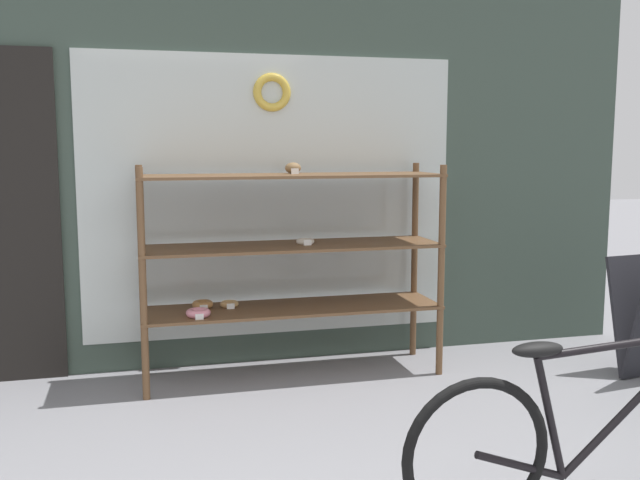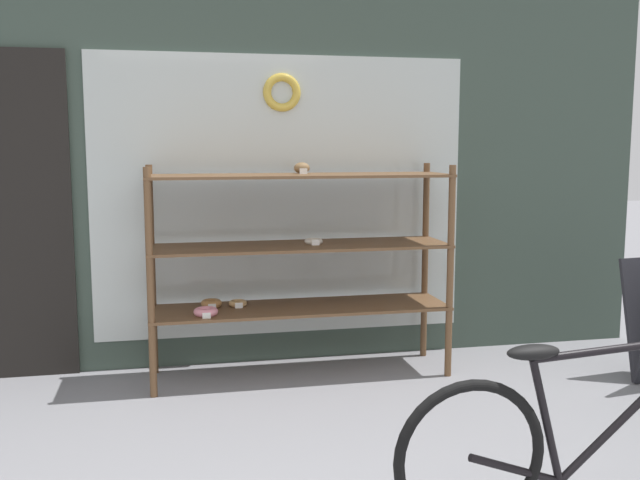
{
  "view_description": "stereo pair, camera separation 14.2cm",
  "coord_description": "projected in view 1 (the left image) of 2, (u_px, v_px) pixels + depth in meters",
  "views": [
    {
      "loc": [
        -0.7,
        -1.87,
        1.51
      ],
      "look_at": [
        0.13,
        1.34,
        1.06
      ],
      "focal_mm": 40.0,
      "sensor_mm": 36.0,
      "label": 1
    },
    {
      "loc": [
        -0.56,
        -1.9,
        1.51
      ],
      "look_at": [
        0.13,
        1.34,
        1.06
      ],
      "focal_mm": 40.0,
      "sensor_mm": 36.0,
      "label": 2
    }
  ],
  "objects": [
    {
      "name": "storefront_facade",
      "position": [
        235.0,
        101.0,
        4.76
      ],
      "size": [
        5.74,
        0.13,
        3.69
      ],
      "color": "#3D4C42",
      "rests_on": "ground_plane"
    },
    {
      "name": "display_case",
      "position": [
        289.0,
        250.0,
        4.58
      ],
      "size": [
        1.92,
        0.51,
        1.39
      ],
      "color": "brown",
      "rests_on": "ground_plane"
    },
    {
      "name": "bicycle",
      "position": [
        598.0,
        433.0,
        2.9
      ],
      "size": [
        1.73,
        0.46,
        0.76
      ],
      "rotation": [
        0.0,
        0.0,
        0.02
      ],
      "color": "black",
      "rests_on": "ground_plane"
    }
  ]
}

